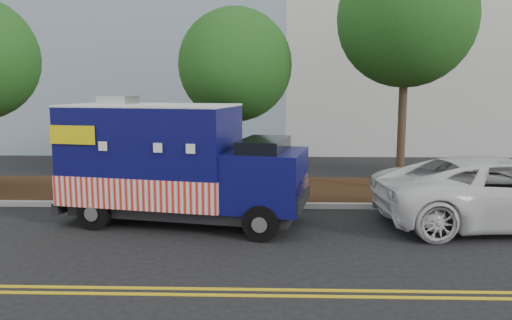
{
  "coord_description": "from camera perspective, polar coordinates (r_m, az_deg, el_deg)",
  "views": [
    {
      "loc": [
        1.3,
        -12.57,
        3.45
      ],
      "look_at": [
        0.89,
        0.6,
        1.51
      ],
      "focal_mm": 35.0,
      "sensor_mm": 36.0,
      "label": 1
    }
  ],
  "objects": [
    {
      "name": "centerline_far",
      "position": [
        8.69,
        -7.19,
        -15.03
      ],
      "size": [
        120.0,
        0.1,
        0.01
      ],
      "primitive_type": "cube",
      "color": "gold",
      "rests_on": "ground"
    },
    {
      "name": "tree_b",
      "position": [
        16.21,
        -2.4,
        10.78
      ],
      "size": [
        3.63,
        3.63,
        5.95
      ],
      "color": "#38281C",
      "rests_on": "ground"
    },
    {
      "name": "tree_c",
      "position": [
        16.58,
        16.8,
        15.24
      ],
      "size": [
        4.26,
        4.26,
        7.67
      ],
      "color": "#38281C",
      "rests_on": "ground"
    },
    {
      "name": "mulch_strip",
      "position": [
        16.47,
        -2.77,
        -3.44
      ],
      "size": [
        120.0,
        4.0,
        0.15
      ],
      "primitive_type": "cube",
      "color": "black",
      "rests_on": "ground"
    },
    {
      "name": "sign_post",
      "position": [
        15.66,
        -18.77,
        -0.32
      ],
      "size": [
        0.06,
        0.06,
        2.4
      ],
      "primitive_type": "cube",
      "color": "#473828",
      "rests_on": "ground"
    },
    {
      "name": "curb",
      "position": [
        14.43,
        -3.43,
        -5.15
      ],
      "size": [
        120.0,
        0.18,
        0.15
      ],
      "primitive_type": "cube",
      "color": "#9E9E99",
      "rests_on": "ground"
    },
    {
      "name": "centerline_near",
      "position": [
        8.92,
        -6.93,
        -14.4
      ],
      "size": [
        120.0,
        0.1,
        0.01
      ],
      "primitive_type": "cube",
      "color": "gold",
      "rests_on": "ground"
    },
    {
      "name": "white_car",
      "position": [
        13.77,
        26.41,
        -3.32
      ],
      "size": [
        6.43,
        3.32,
        1.73
      ],
      "primitive_type": "imported",
      "rotation": [
        0.0,
        0.0,
        1.64
      ],
      "color": "silver",
      "rests_on": "ground"
    },
    {
      "name": "food_truck",
      "position": [
        12.76,
        -9.56,
        -0.71
      ],
      "size": [
        6.42,
        3.38,
        3.22
      ],
      "rotation": [
        0.0,
        0.0,
        -0.2
      ],
      "color": "black",
      "rests_on": "ground"
    },
    {
      "name": "ground",
      "position": [
        13.1,
        -3.98,
        -6.9
      ],
      "size": [
        120.0,
        120.0,
        0.0
      ],
      "primitive_type": "plane",
      "color": "black",
      "rests_on": "ground"
    }
  ]
}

